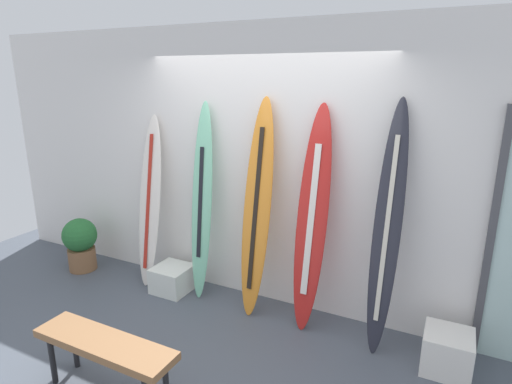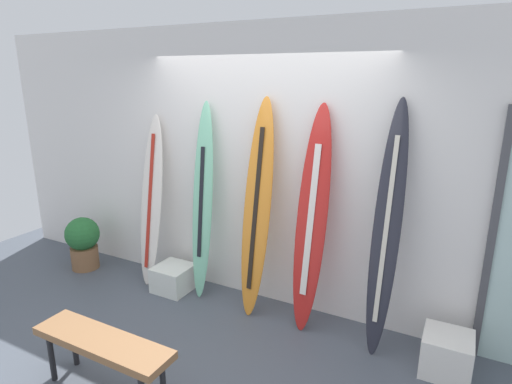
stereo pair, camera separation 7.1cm
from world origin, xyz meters
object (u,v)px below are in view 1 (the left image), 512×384
Objects in this scene: surfboard_seafoam at (202,203)px; surfboard_sunset at (257,211)px; surfboard_crimson at (312,221)px; bench at (105,347)px; surfboard_charcoal at (387,229)px; potted_plant at (80,242)px; display_block_left at (173,279)px; surfboard_ivory at (150,203)px; display_block_center at (447,352)px.

surfboard_seafoam is 0.66m from surfboard_sunset.
surfboard_seafoam is at bearing 178.94° from surfboard_crimson.
bench is at bearing -106.03° from surfboard_sunset.
surfboard_charcoal reaches higher than potted_plant.
surfboard_charcoal is 2.41m from display_block_left.
surfboard_charcoal is at bearing -0.60° from surfboard_ivory.
surfboard_ivory is 0.87m from display_block_left.
surfboard_sunset is at bearing 5.33° from display_block_left.
surfboard_sunset is at bearing 175.36° from display_block_center.
surfboard_ivory is 1.34m from surfboard_sunset.
potted_plant is at bearing -176.88° from display_block_left.
surfboard_ivory is at bearing -178.27° from surfboard_seafoam.
surfboard_seafoam is at bearing 97.20° from bench.
bench reaches higher than display_block_center.
surfboard_sunset reaches higher than display_block_left.
bench is at bearing -82.80° from surfboard_seafoam.
surfboard_sunset is 1.35m from display_block_left.
surfboard_seafoam is at bearing 1.73° from surfboard_ivory.
bench reaches higher than display_block_left.
display_block_center is (3.13, -0.15, -0.77)m from surfboard_ivory.
surfboard_seafoam is 3.18× the size of potted_plant.
display_block_center is at bearing 0.27° from potted_plant.
surfboard_crimson is at bearing -1.06° from surfboard_seafoam.
potted_plant is 0.56× the size of bench.
surfboard_sunset is at bearing 4.08° from potted_plant.
bench is (-0.45, -1.57, -0.66)m from surfboard_sunset.
surfboard_crimson is 5.51× the size of display_block_center.
bench is (0.20, -1.60, -0.64)m from surfboard_seafoam.
surfboard_crimson is 1.79m from display_block_left.
surfboard_crimson reaches higher than potted_plant.
bench is at bearing -147.47° from display_block_center.
surfboard_sunset reaches higher than surfboard_seafoam.
display_block_left is 1.02× the size of display_block_center.
display_block_center is at bearing -7.07° from surfboard_crimson.
display_block_center is at bearing -1.08° from display_block_left.
surfboard_crimson is at bearing 0.80° from surfboard_sunset.
surfboard_charcoal reaches higher than surfboard_seafoam.
surfboard_charcoal is (1.88, -0.05, 0.04)m from surfboard_seafoam.
surfboard_sunset is 5.62× the size of display_block_center.
surfboard_crimson reaches higher than display_block_left.
surfboard_seafoam is at bearing 6.71° from potted_plant.
potted_plant is at bearing -173.29° from surfboard_seafoam.
surfboard_charcoal is 1.86× the size of bench.
surfboard_crimson is at bearing 172.93° from display_block_center.
surfboard_seafoam is at bearing 175.89° from display_block_center.
surfboard_charcoal is at bearing -0.79° from surfboard_sunset.
surfboard_ivory is 0.92× the size of surfboard_seafoam.
surfboard_charcoal is at bearing 42.94° from bench.
surfboard_charcoal is 5.69× the size of display_block_center.
potted_plant is at bearing 142.88° from bench.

